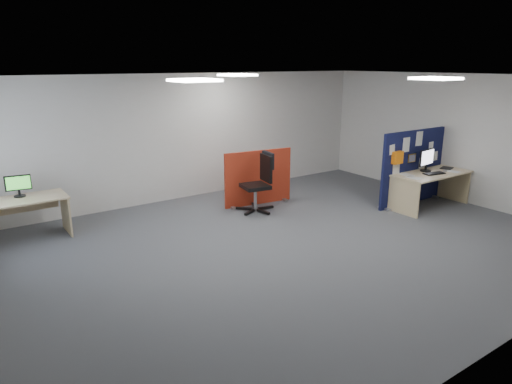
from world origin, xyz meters
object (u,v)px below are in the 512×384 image
main_desk (429,180)px  office_chair (261,179)px  monitor_main (427,159)px  red_divider (258,178)px  monitor_second (18,185)px  second_desk (21,209)px  navy_divider (412,167)px

main_desk → office_chair: (-3.03, 1.76, 0.11)m
monitor_main → red_divider: (-2.84, 2.04, -0.42)m
monitor_main → monitor_second: 7.77m
office_chair → second_desk: bearing=176.2°
monitor_main → red_divider: monitor_main is taller
monitor_main → monitor_second: monitor_main is taller
navy_divider → office_chair: 3.24m
red_divider → office_chair: bearing=-111.5°
navy_divider → monitor_second: 7.55m
main_desk → monitor_second: bearing=158.3°
monitor_second → office_chair: (4.20, -1.12, -0.27)m
red_divider → second_desk: 4.49m
navy_divider → main_desk: 0.44m
navy_divider → main_desk: size_ratio=1.08×
navy_divider → office_chair: bearing=154.2°
office_chair → monitor_second: bearing=174.6°
red_divider → monitor_second: bearing=178.1°
monitor_main → office_chair: bearing=143.7°
main_desk → navy_divider: bearing=109.0°
navy_divider → main_desk: (0.12, -0.35, -0.23)m
main_desk → monitor_main: monitor_main is taller
second_desk → monitor_second: 0.41m
navy_divider → monitor_second: bearing=160.5°
navy_divider → red_divider: bearing=146.2°
navy_divider → second_desk: 7.54m
monitor_second → office_chair: bearing=-7.6°
monitor_second → main_desk: bearing=-14.3°
main_desk → office_chair: bearing=149.9°
monitor_main → second_desk: monitor_main is taller
office_chair → monitor_main: bearing=-18.7°
red_divider → second_desk: (-4.45, 0.60, -0.02)m
main_desk → red_divider: bearing=142.5°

